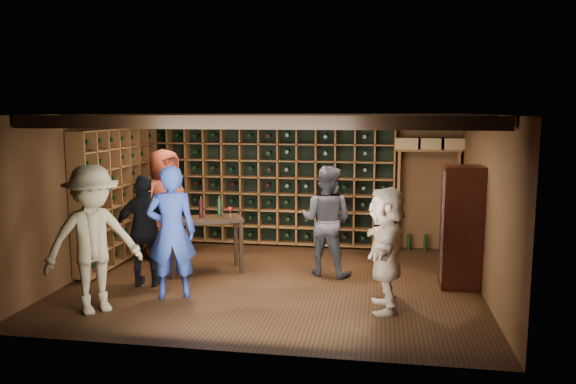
% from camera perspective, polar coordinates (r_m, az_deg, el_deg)
% --- Properties ---
extents(ground, '(6.00, 6.00, 0.00)m').
position_cam_1_polar(ground, '(8.56, -1.46, -9.10)').
color(ground, black).
rests_on(ground, ground).
extents(room_shell, '(6.00, 6.00, 6.00)m').
position_cam_1_polar(room_shell, '(8.22, -1.45, 7.33)').
color(room_shell, '#4C301A').
rests_on(room_shell, ground).
extents(wine_rack_back, '(4.65, 0.30, 2.20)m').
position_cam_1_polar(wine_rack_back, '(10.65, -1.91, 0.69)').
color(wine_rack_back, brown).
rests_on(wine_rack_back, ground).
extents(wine_rack_left, '(0.30, 2.65, 2.20)m').
position_cam_1_polar(wine_rack_left, '(9.96, -16.76, -0.19)').
color(wine_rack_left, brown).
rests_on(wine_rack_left, ground).
extents(crate_shelf, '(1.20, 0.32, 2.07)m').
position_cam_1_polar(crate_shelf, '(10.42, 14.11, 2.59)').
color(crate_shelf, brown).
rests_on(crate_shelf, ground).
extents(display_cabinet, '(0.55, 0.50, 1.75)m').
position_cam_1_polar(display_cabinet, '(8.48, 17.16, -3.67)').
color(display_cabinet, black).
rests_on(display_cabinet, ground).
extents(man_blue_shirt, '(0.77, 0.63, 1.83)m').
position_cam_1_polar(man_blue_shirt, '(7.83, -11.75, -4.01)').
color(man_blue_shirt, navy).
rests_on(man_blue_shirt, ground).
extents(man_grey_suit, '(0.97, 0.84, 1.72)m').
position_cam_1_polar(man_grey_suit, '(8.75, 3.92, -2.92)').
color(man_grey_suit, black).
rests_on(man_grey_suit, ground).
extents(guest_red_floral, '(0.98, 1.11, 1.91)m').
position_cam_1_polar(guest_red_floral, '(9.91, -12.37, -1.22)').
color(guest_red_floral, maroon).
rests_on(guest_red_floral, ground).
extents(guest_woman_black, '(1.02, 0.57, 1.65)m').
position_cam_1_polar(guest_woman_black, '(8.44, -14.20, -3.83)').
color(guest_woman_black, black).
rests_on(guest_woman_black, ground).
extents(guest_khaki, '(1.36, 1.35, 1.89)m').
position_cam_1_polar(guest_khaki, '(7.51, -19.19, -4.59)').
color(guest_khaki, '#7E7657').
rests_on(guest_khaki, ground).
extents(guest_beige, '(0.52, 1.50, 1.61)m').
position_cam_1_polar(guest_beige, '(7.32, 9.92, -5.71)').
color(guest_beige, tan).
rests_on(guest_beige, ground).
extents(tasting_table, '(1.30, 1.02, 1.16)m').
position_cam_1_polar(tasting_table, '(8.98, -8.46, -3.27)').
color(tasting_table, black).
rests_on(tasting_table, ground).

